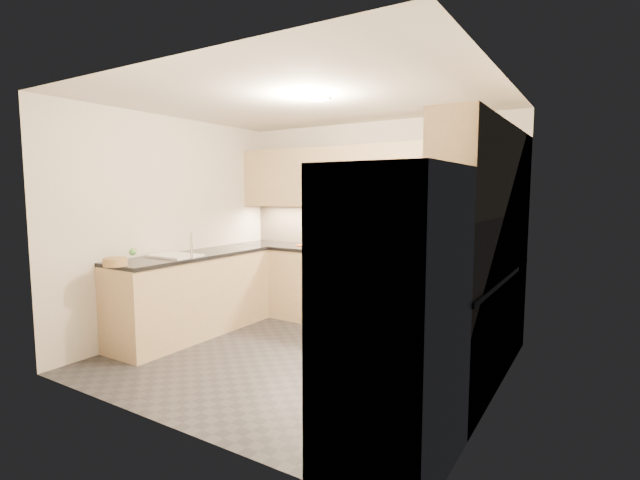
# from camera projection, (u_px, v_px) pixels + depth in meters

# --- Properties ---
(floor) EXTENTS (3.60, 3.20, 0.00)m
(floor) POSITION_uv_depth(u_px,v_px,m) (301.00, 358.00, 4.59)
(floor) COLOR #25252A
(floor) RESTS_ON ground
(ceiling) EXTENTS (3.60, 3.20, 0.02)m
(ceiling) POSITION_uv_depth(u_px,v_px,m) (300.00, 100.00, 4.32)
(ceiling) COLOR beige
(ceiling) RESTS_ON wall_back
(wall_back) EXTENTS (3.60, 0.02, 2.50)m
(wall_back) POSITION_uv_depth(u_px,v_px,m) (373.00, 223.00, 5.80)
(wall_back) COLOR beige
(wall_back) RESTS_ON floor
(wall_front) EXTENTS (3.60, 0.02, 2.50)m
(wall_front) POSITION_uv_depth(u_px,v_px,m) (166.00, 251.00, 3.11)
(wall_front) COLOR beige
(wall_front) RESTS_ON floor
(wall_left) EXTENTS (0.02, 3.20, 2.50)m
(wall_left) POSITION_uv_depth(u_px,v_px,m) (174.00, 226.00, 5.40)
(wall_left) COLOR beige
(wall_left) RESTS_ON floor
(wall_right) EXTENTS (0.02, 3.20, 2.50)m
(wall_right) POSITION_uv_depth(u_px,v_px,m) (497.00, 244.00, 3.51)
(wall_right) COLOR beige
(wall_right) RESTS_ON floor
(base_cab_back_left) EXTENTS (1.42, 0.60, 0.90)m
(base_cab_back_left) POSITION_uv_depth(u_px,v_px,m) (289.00, 281.00, 6.21)
(base_cab_back_left) COLOR tan
(base_cab_back_left) RESTS_ON floor
(base_cab_back_right) EXTENTS (1.42, 0.60, 0.90)m
(base_cab_back_right) POSITION_uv_depth(u_px,v_px,m) (450.00, 301.00, 5.06)
(base_cab_back_right) COLOR tan
(base_cab_back_right) RESTS_ON floor
(base_cab_right) EXTENTS (0.60, 1.70, 0.90)m
(base_cab_right) POSITION_uv_depth(u_px,v_px,m) (459.00, 335.00, 3.88)
(base_cab_right) COLOR tan
(base_cab_right) RESTS_ON floor
(base_cab_peninsula) EXTENTS (0.60, 2.00, 0.90)m
(base_cab_peninsula) POSITION_uv_depth(u_px,v_px,m) (194.00, 296.00, 5.33)
(base_cab_peninsula) COLOR tan
(base_cab_peninsula) RESTS_ON floor
(countertop_back_left) EXTENTS (1.42, 0.63, 0.04)m
(countertop_back_left) POSITION_uv_depth(u_px,v_px,m) (288.00, 246.00, 6.16)
(countertop_back_left) COLOR black
(countertop_back_left) RESTS_ON base_cab_back_left
(countertop_back_right) EXTENTS (1.42, 0.63, 0.04)m
(countertop_back_right) POSITION_uv_depth(u_px,v_px,m) (452.00, 259.00, 5.01)
(countertop_back_right) COLOR black
(countertop_back_right) RESTS_ON base_cab_back_right
(countertop_right) EXTENTS (0.63, 1.70, 0.04)m
(countertop_right) POSITION_uv_depth(u_px,v_px,m) (461.00, 280.00, 3.83)
(countertop_right) COLOR black
(countertop_right) RESTS_ON base_cab_right
(countertop_peninsula) EXTENTS (0.63, 2.00, 0.04)m
(countertop_peninsula) POSITION_uv_depth(u_px,v_px,m) (192.00, 255.00, 5.28)
(countertop_peninsula) COLOR black
(countertop_peninsula) RESTS_ON base_cab_peninsula
(upper_cab_back) EXTENTS (3.60, 0.35, 0.75)m
(upper_cab_back) POSITION_uv_depth(u_px,v_px,m) (367.00, 177.00, 5.60)
(upper_cab_back) COLOR tan
(upper_cab_back) RESTS_ON wall_back
(upper_cab_right) EXTENTS (0.35, 1.95, 0.75)m
(upper_cab_right) POSITION_uv_depth(u_px,v_px,m) (484.00, 170.00, 3.77)
(upper_cab_right) COLOR tan
(upper_cab_right) RESTS_ON wall_right
(backsplash_back) EXTENTS (3.60, 0.01, 0.51)m
(backsplash_back) POSITION_uv_depth(u_px,v_px,m) (373.00, 228.00, 5.81)
(backsplash_back) COLOR tan
(backsplash_back) RESTS_ON wall_back
(backsplash_right) EXTENTS (0.01, 2.30, 0.51)m
(backsplash_right) POSITION_uv_depth(u_px,v_px,m) (507.00, 245.00, 3.89)
(backsplash_right) COLOR tan
(backsplash_right) RESTS_ON wall_right
(gas_range) EXTENTS (0.76, 0.65, 0.91)m
(gas_range) POSITION_uv_depth(u_px,v_px,m) (360.00, 290.00, 5.61)
(gas_range) COLOR #979A9F
(gas_range) RESTS_ON floor
(range_cooktop) EXTENTS (0.76, 0.65, 0.03)m
(range_cooktop) POSITION_uv_depth(u_px,v_px,m) (361.00, 253.00, 5.57)
(range_cooktop) COLOR black
(range_cooktop) RESTS_ON gas_range
(oven_door_glass) EXTENTS (0.62, 0.02, 0.45)m
(oven_door_glass) POSITION_uv_depth(u_px,v_px,m) (347.00, 296.00, 5.34)
(oven_door_glass) COLOR black
(oven_door_glass) RESTS_ON gas_range
(oven_handle) EXTENTS (0.60, 0.02, 0.02)m
(oven_handle) POSITION_uv_depth(u_px,v_px,m) (347.00, 273.00, 5.29)
(oven_handle) COLOR #B2B5BA
(oven_handle) RESTS_ON gas_range
(microwave) EXTENTS (0.76, 0.40, 0.40)m
(microwave) POSITION_uv_depth(u_px,v_px,m) (366.00, 187.00, 5.59)
(microwave) COLOR #9C9FA4
(microwave) RESTS_ON upper_cab_back
(microwave_door) EXTENTS (0.60, 0.01, 0.28)m
(microwave_door) POSITION_uv_depth(u_px,v_px,m) (358.00, 187.00, 5.42)
(microwave_door) COLOR black
(microwave_door) RESTS_ON microwave
(refrigerator) EXTENTS (0.70, 0.90, 1.80)m
(refrigerator) POSITION_uv_depth(u_px,v_px,m) (393.00, 317.00, 2.76)
(refrigerator) COLOR #A6A9AE
(refrigerator) RESTS_ON floor
(fridge_handle_left) EXTENTS (0.02, 0.02, 1.20)m
(fridge_handle_left) POSITION_uv_depth(u_px,v_px,m) (324.00, 307.00, 2.80)
(fridge_handle_left) COLOR #B2B5BA
(fridge_handle_left) RESTS_ON refrigerator
(fridge_handle_right) EXTENTS (0.02, 0.02, 1.20)m
(fridge_handle_right) POSITION_uv_depth(u_px,v_px,m) (352.00, 296.00, 3.10)
(fridge_handle_right) COLOR #B2B5BA
(fridge_handle_right) RESTS_ON refrigerator
(sink_basin) EXTENTS (0.52, 0.38, 0.16)m
(sink_basin) POSITION_uv_depth(u_px,v_px,m) (175.00, 262.00, 5.07)
(sink_basin) COLOR white
(sink_basin) RESTS_ON base_cab_peninsula
(faucet) EXTENTS (0.03, 0.03, 0.28)m
(faucet) POSITION_uv_depth(u_px,v_px,m) (191.00, 245.00, 4.92)
(faucet) COLOR silver
(faucet) RESTS_ON countertop_peninsula
(utensil_bowl) EXTENTS (0.29, 0.29, 0.14)m
(utensil_bowl) POSITION_uv_depth(u_px,v_px,m) (466.00, 253.00, 4.78)
(utensil_bowl) COLOR #58C152
(utensil_bowl) RESTS_ON countertop_back_right
(cutting_board) EXTENTS (0.44, 0.34, 0.01)m
(cutting_board) POSITION_uv_depth(u_px,v_px,m) (314.00, 246.00, 6.02)
(cutting_board) COLOR #D74E14
(cutting_board) RESTS_ON countertop_back_left
(fruit_basket) EXTENTS (0.23, 0.23, 0.08)m
(fruit_basket) POSITION_uv_depth(u_px,v_px,m) (115.00, 262.00, 4.40)
(fruit_basket) COLOR #A5804D
(fruit_basket) RESTS_ON countertop_peninsula
(fruit_apple) EXTENTS (0.06, 0.06, 0.06)m
(fruit_apple) POSITION_uv_depth(u_px,v_px,m) (133.00, 251.00, 4.62)
(fruit_apple) COLOR #AB2813
(fruit_apple) RESTS_ON fruit_basket
(fruit_pear) EXTENTS (0.07, 0.07, 0.07)m
(fruit_pear) POSITION_uv_depth(u_px,v_px,m) (133.00, 252.00, 4.55)
(fruit_pear) COLOR #53AB49
(fruit_pear) RESTS_ON fruit_basket
(dish_towel_check) EXTENTS (0.18, 0.05, 0.33)m
(dish_towel_check) POSITION_uv_depth(u_px,v_px,m) (339.00, 287.00, 5.34)
(dish_towel_check) COLOR silver
(dish_towel_check) RESTS_ON oven_handle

